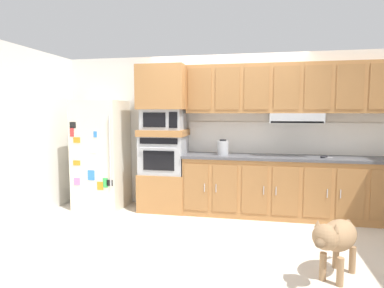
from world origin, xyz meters
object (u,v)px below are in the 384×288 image
(built_in_oven, at_px, (164,154))
(dog, at_px, (336,238))
(refrigerator, at_px, (101,154))
(electric_kettle, at_px, (223,148))
(microwave, at_px, (164,120))
(screwdriver, at_px, (324,157))

(built_in_oven, height_order, dog, built_in_oven)
(refrigerator, xyz_separation_m, electric_kettle, (2.01, 0.02, 0.15))
(built_in_oven, distance_m, electric_kettle, 0.96)
(refrigerator, distance_m, electric_kettle, 2.02)
(microwave, xyz_separation_m, electric_kettle, (0.95, -0.05, -0.43))
(refrigerator, distance_m, built_in_oven, 1.06)
(built_in_oven, relative_size, electric_kettle, 2.92)
(built_in_oven, xyz_separation_m, microwave, (0.00, -0.00, 0.56))
(refrigerator, distance_m, microwave, 1.21)
(refrigerator, bearing_deg, dog, -29.07)
(microwave, bearing_deg, built_in_oven, 179.23)
(dog, bearing_deg, refrigerator, -87.61)
(refrigerator, height_order, dog, refrigerator)
(dog, bearing_deg, built_in_oven, -98.94)
(refrigerator, relative_size, microwave, 2.73)
(refrigerator, bearing_deg, microwave, 3.68)
(microwave, bearing_deg, refrigerator, -176.32)
(electric_kettle, relative_size, dog, 0.29)
(screwdriver, relative_size, dog, 0.20)
(refrigerator, distance_m, screwdriver, 3.48)
(screwdriver, height_order, electric_kettle, electric_kettle)
(built_in_oven, bearing_deg, microwave, -0.77)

